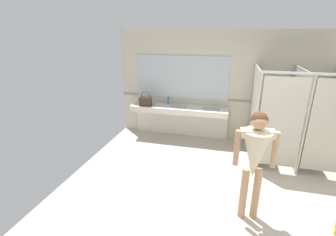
{
  "coord_description": "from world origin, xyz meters",
  "views": [
    {
      "loc": [
        -0.57,
        -3.22,
        2.68
      ],
      "look_at": [
        -1.74,
        1.34,
        1.01
      ],
      "focal_mm": 25.91,
      "sensor_mm": 36.0,
      "label": 1
    }
  ],
  "objects": [
    {
      "name": "ground_plane",
      "position": [
        0.0,
        0.0,
        -0.05
      ],
      "size": [
        6.91,
        6.54,
        0.1
      ],
      "primitive_type": "cube",
      "color": "#B2A899"
    },
    {
      "name": "wall_back",
      "position": [
        0.0,
        3.03,
        1.38
      ],
      "size": [
        6.91,
        0.12,
        2.75
      ],
      "primitive_type": "cube",
      "color": "beige",
      "rests_on": "ground_plane"
    },
    {
      "name": "wall_back_tile_band",
      "position": [
        0.0,
        2.96,
        1.05
      ],
      "size": [
        6.91,
        0.01,
        0.06
      ],
      "primitive_type": "cube",
      "color": "#9E937F",
      "rests_on": "wall_back"
    },
    {
      "name": "vanity_counter",
      "position": [
        -1.78,
        2.75,
        0.64
      ],
      "size": [
        2.51,
        0.59,
        0.99
      ],
      "color": "silver",
      "rests_on": "ground_plane"
    },
    {
      "name": "mirror_panel",
      "position": [
        -1.78,
        2.96,
        1.58
      ],
      "size": [
        2.41,
        0.02,
        1.11
      ],
      "primitive_type": "cube",
      "color": "silver",
      "rests_on": "wall_back"
    },
    {
      "name": "bathroom_stalls",
      "position": [
        0.86,
        2.0,
        1.06
      ],
      "size": [
        1.79,
        1.53,
        2.03
      ],
      "color": "#B2AD9E",
      "rests_on": "ground_plane"
    },
    {
      "name": "person_standing",
      "position": [
        -0.14,
        0.01,
        1.08
      ],
      "size": [
        0.59,
        0.45,
        1.69
      ],
      "color": "tan",
      "rests_on": "ground_plane"
    },
    {
      "name": "handbag",
      "position": [
        -2.64,
        2.51,
        1.0
      ],
      "size": [
        0.31,
        0.15,
        0.38
      ],
      "color": "#3F2D1E",
      "rests_on": "vanity_counter"
    },
    {
      "name": "soap_dispenser",
      "position": [
        -2.11,
        2.83,
        0.96
      ],
      "size": [
        0.07,
        0.07,
        0.2
      ],
      "color": "teal",
      "rests_on": "vanity_counter"
    }
  ]
}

